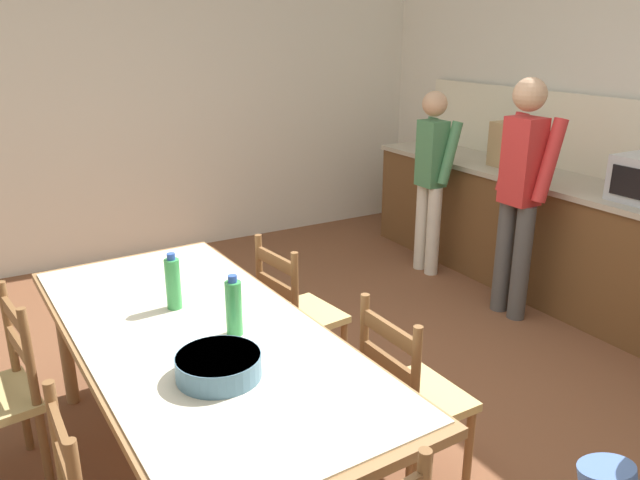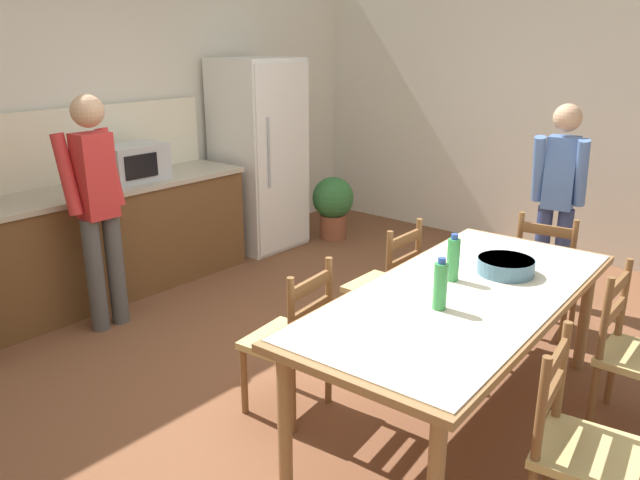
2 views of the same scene
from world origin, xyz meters
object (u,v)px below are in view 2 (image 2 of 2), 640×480
object	(u,v)px
refrigerator	(259,155)
person_by_table	(558,195)
chair_side_far_right	(386,287)
chair_side_near_right	(634,355)
dining_table	(462,304)
person_at_counter	(97,202)
microwave	(133,162)
chair_head_end	(546,274)
chair_side_near_left	(578,448)
potted_plant	(333,203)
chair_side_far_left	(292,340)
serving_bowl	(506,265)
bottle_near_centre	(440,285)
bottle_off_centre	(453,259)

from	to	relation	value
refrigerator	person_by_table	bearing A→B (deg)	-80.70
refrigerator	chair_side_far_right	xyz separation A→B (m)	(-1.03, -2.26, -0.50)
chair_side_near_right	person_by_table	size ratio (longest dim) A/B	0.57
dining_table	person_at_counter	size ratio (longest dim) A/B	1.33
microwave	chair_head_end	size ratio (longest dim) A/B	0.55
chair_side_near_left	person_by_table	world-z (taller)	person_by_table
refrigerator	potted_plant	distance (m)	0.96
microwave	chair_side_near_right	xyz separation A→B (m)	(0.48, -3.85, -0.64)
chair_side_far_left	dining_table	bearing A→B (deg)	118.36
chair_side_far_right	chair_head_end	distance (m)	1.20
microwave	person_at_counter	distance (m)	0.84
refrigerator	chair_side_far_right	size ratio (longest dim) A/B	2.07
serving_bowl	potted_plant	size ratio (longest dim) A/B	0.48
chair_side_far_left	person_at_counter	distance (m)	1.88
chair_side_far_right	chair_side_near_left	distance (m)	1.86
microwave	chair_side_far_left	distance (m)	2.48
bottle_near_centre	chair_head_end	bearing A→B (deg)	2.45
chair_side_far_left	person_at_counter	xyz separation A→B (m)	(-0.06, 1.81, 0.52)
microwave	potted_plant	xyz separation A→B (m)	(2.09, -0.45, -0.69)
microwave	potted_plant	world-z (taller)	microwave
refrigerator	chair_side_near_right	world-z (taller)	refrigerator
serving_bowl	chair_side_near_right	bearing A→B (deg)	-78.43
refrigerator	serving_bowl	bearing A→B (deg)	-109.38
bottle_off_centre	person_at_counter	xyz separation A→B (m)	(-0.70, 2.44, 0.06)
serving_bowl	dining_table	bearing A→B (deg)	171.88
chair_side_far_left	chair_side_far_right	bearing A→B (deg)	175.85
chair_side_far_right	person_by_table	size ratio (longest dim) A/B	0.57
microwave	bottle_near_centre	size ratio (longest dim) A/B	1.85
chair_side_near_left	person_at_counter	bearing A→B (deg)	84.29
refrigerator	potted_plant	xyz separation A→B (m)	(0.65, -0.43, -0.56)
chair_side_far_left	chair_side_near_right	size ratio (longest dim) A/B	1.00
bottle_off_centre	chair_side_far_right	bearing A→B (deg)	62.04
person_at_counter	potted_plant	bearing A→B (deg)	-88.52
bottle_near_centre	potted_plant	bearing A→B (deg)	47.57
chair_side_far_right	chair_head_end	world-z (taller)	same
refrigerator	dining_table	size ratio (longest dim) A/B	0.83
chair_side_near_left	chair_side_near_right	xyz separation A→B (m)	(1.01, 0.05, 0.00)
chair_side_far_right	potted_plant	xyz separation A→B (m)	(1.68, 1.83, -0.06)
bottle_off_centre	chair_side_near_right	bearing A→B (deg)	-64.08
microwave	chair_side_far_left	bearing A→B (deg)	-104.24
refrigerator	serving_bowl	size ratio (longest dim) A/B	5.88
chair_head_end	chair_side_far_left	distance (m)	2.06
refrigerator	dining_table	xyz separation A→B (m)	(-1.49, -3.07, -0.24)
dining_table	chair_side_near_left	world-z (taller)	chair_side_near_left
chair_head_end	microwave	bearing A→B (deg)	16.36
chair_side_near_left	person_by_table	xyz separation A→B (m)	(2.43, 1.04, 0.46)
person_at_counter	potted_plant	world-z (taller)	person_at_counter
chair_head_end	refrigerator	bearing A→B (deg)	-9.31
microwave	bottle_off_centre	xyz separation A→B (m)	(0.05, -2.96, -0.18)
microwave	chair_side_near_right	bearing A→B (deg)	-82.88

